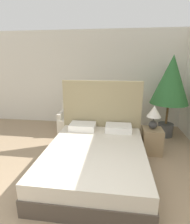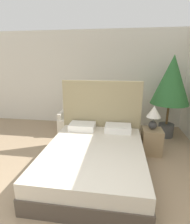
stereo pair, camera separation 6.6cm
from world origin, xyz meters
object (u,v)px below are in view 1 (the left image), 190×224
object	(u,v)px
bed	(96,155)
potted_palm	(171,82)
armchair_near_window_left	(72,123)
side_table	(90,125)
nightstand	(152,141)
table_lamp	(154,114)
armchair_near_window_right	(108,124)

from	to	relation	value
bed	potted_palm	distance (m)	2.76
armchair_near_window_left	side_table	bearing A→B (deg)	-1.41
armchair_near_window_left	side_table	world-z (taller)	armchair_near_window_left
side_table	nightstand	bearing A→B (deg)	-32.19
armchair_near_window_left	table_lamp	size ratio (longest dim) A/B	1.68
bed	table_lamp	size ratio (longest dim) A/B	4.32
bed	nightstand	distance (m)	1.41
armchair_near_window_right	nightstand	xyz separation A→B (m)	(1.04, -0.98, 0.01)
armchair_near_window_right	potted_palm	xyz separation A→B (m)	(1.58, 0.04, 1.20)
bed	armchair_near_window_right	world-z (taller)	bed
armchair_near_window_left	armchair_near_window_right	size ratio (longest dim) A/B	1.00
nightstand	side_table	world-z (taller)	nightstand
armchair_near_window_left	table_lamp	world-z (taller)	table_lamp
armchair_near_window_right	armchair_near_window_left	bearing A→B (deg)	-174.90
bed	side_table	size ratio (longest dim) A/B	5.31
armchair_near_window_left	nightstand	xyz separation A→B (m)	(2.10, -0.98, 0.01)
bed	table_lamp	xyz separation A→B (m)	(1.14, 0.83, 0.60)
nightstand	table_lamp	xyz separation A→B (m)	(-0.01, 0.02, 0.62)
table_lamp	side_table	distance (m)	1.96
armchair_near_window_right	potted_palm	world-z (taller)	potted_palm
armchair_near_window_left	armchair_near_window_right	xyz separation A→B (m)	(1.05, -0.00, 0.00)
potted_palm	table_lamp	world-z (taller)	potted_palm
bed	potted_palm	xyz separation A→B (m)	(1.70, 1.83, 1.17)
bed	side_table	distance (m)	1.84
potted_palm	armchair_near_window_right	bearing A→B (deg)	-178.45
nightstand	potted_palm	bearing A→B (deg)	62.08
armchair_near_window_left	side_table	distance (m)	0.53
bed	armchair_near_window_left	distance (m)	2.02
table_lamp	side_table	size ratio (longest dim) A/B	1.23
armchair_near_window_left	potted_palm	distance (m)	2.90
potted_palm	nightstand	world-z (taller)	potted_palm
armchair_near_window_right	side_table	distance (m)	0.53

